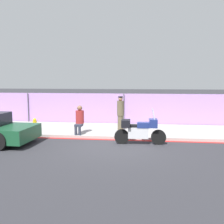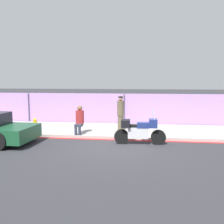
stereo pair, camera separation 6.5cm
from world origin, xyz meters
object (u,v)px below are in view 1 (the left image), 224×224
object	(u,v)px
person_seated_on_curb	(79,118)
fire_hydrant	(35,124)
officer_standing	(120,113)
motorcycle	(140,130)

from	to	relation	value
person_seated_on_curb	fire_hydrant	bearing A→B (deg)	168.79
officer_standing	fire_hydrant	bearing A→B (deg)	-171.32
officer_standing	person_seated_on_curb	distance (m)	2.14
motorcycle	fire_hydrant	world-z (taller)	motorcycle
motorcycle	person_seated_on_curb	world-z (taller)	motorcycle
person_seated_on_curb	fire_hydrant	xyz separation A→B (m)	(-2.41, 0.48, -0.43)
person_seated_on_curb	motorcycle	bearing A→B (deg)	-22.70
motorcycle	officer_standing	size ratio (longest dim) A/B	1.26
officer_standing	fire_hydrant	distance (m)	4.31
officer_standing	fire_hydrant	size ratio (longest dim) A/B	2.77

